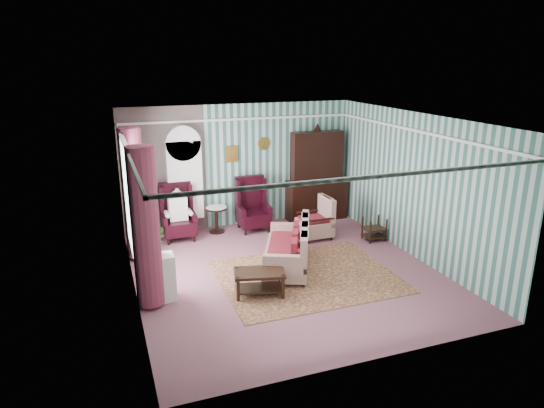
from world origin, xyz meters
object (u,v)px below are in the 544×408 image
object	(u,v)px
dresser_hutch	(317,173)
coffee_table	(259,283)
seated_woman	(178,214)
round_side_table	(217,220)
floral_armchair	(315,216)
nest_table	(374,229)
wingback_right	(253,205)
wingback_left	(178,212)
sofa	(287,245)
plant_stand	(158,278)
bookcase	(185,186)

from	to	relation	value
dresser_hutch	coffee_table	bearing A→B (deg)	-127.92
seated_woman	round_side_table	xyz separation A→B (m)	(0.90, 0.15, -0.29)
floral_armchair	round_side_table	bearing A→B (deg)	60.04
seated_woman	nest_table	bearing A→B (deg)	-20.85
nest_table	coffee_table	distance (m)	3.59
wingback_right	nest_table	bearing A→B (deg)	-33.75
round_side_table	dresser_hutch	bearing A→B (deg)	2.64
wingback_right	coffee_table	world-z (taller)	wingback_right
wingback_left	sofa	distance (m)	2.83
plant_stand	floral_armchair	xyz separation A→B (m)	(3.69, 1.80, 0.11)
wingback_left	seated_woman	distance (m)	0.04
bookcase	dresser_hutch	size ratio (longest dim) A/B	0.95
coffee_table	round_side_table	bearing A→B (deg)	89.06
dresser_hutch	wingback_left	world-z (taller)	dresser_hutch
wingback_left	nest_table	world-z (taller)	wingback_left
wingback_left	coffee_table	distance (m)	3.27
wingback_right	seated_woman	world-z (taller)	wingback_right
nest_table	floral_armchair	world-z (taller)	floral_armchair
dresser_hutch	round_side_table	size ratio (longest dim) A/B	3.93
sofa	dresser_hutch	bearing A→B (deg)	-10.89
bookcase	round_side_table	size ratio (longest dim) A/B	3.73
wingback_right	floral_armchair	world-z (taller)	wingback_right
bookcase	wingback_left	distance (m)	0.68
seated_woman	floral_armchair	distance (m)	3.05
plant_stand	round_side_table	bearing A→B (deg)	59.62
wingback_left	seated_woman	xyz separation A→B (m)	(0.00, 0.00, -0.04)
seated_woman	nest_table	world-z (taller)	seated_woman
bookcase	nest_table	size ratio (longest dim) A/B	4.15
nest_table	sofa	distance (m)	2.49
sofa	floral_armchair	bearing A→B (deg)	-17.89
dresser_hutch	seated_woman	xyz separation A→B (m)	(-3.50, -0.27, -0.59)
seated_woman	plant_stand	xyz separation A→B (m)	(-0.80, -2.75, -0.19)
wingback_left	coffee_table	world-z (taller)	wingback_left
seated_woman	sofa	xyz separation A→B (m)	(1.69, -2.26, -0.13)
wingback_right	plant_stand	bearing A→B (deg)	-132.84
wingback_left	round_side_table	xyz separation A→B (m)	(0.90, 0.15, -0.33)
bookcase	dresser_hutch	distance (m)	3.25
round_side_table	floral_armchair	distance (m)	2.29
round_side_table	plant_stand	size ratio (longest dim) A/B	0.75
seated_woman	plant_stand	size ratio (longest dim) A/B	1.47
sofa	coffee_table	size ratio (longest dim) A/B	2.13
bookcase	sofa	bearing A→B (deg)	-61.39
plant_stand	sofa	bearing A→B (deg)	11.17
round_side_table	sofa	size ratio (longest dim) A/B	0.33
dresser_hutch	seated_woman	world-z (taller)	dresser_hutch
bookcase	wingback_left	bearing A→B (deg)	-122.66
dresser_hutch	sofa	world-z (taller)	dresser_hutch
dresser_hutch	bookcase	bearing A→B (deg)	177.89
wingback_right	seated_woman	xyz separation A→B (m)	(-1.75, 0.00, -0.04)
bookcase	nest_table	xyz separation A→B (m)	(3.82, -1.94, -0.85)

